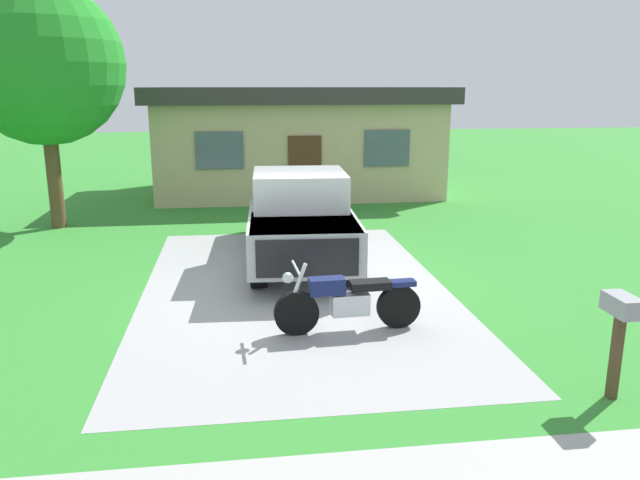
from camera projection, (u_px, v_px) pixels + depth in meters
name	position (u px, v px, depth m)	size (l,w,h in m)	color
ground_plane	(296.00, 289.00, 11.06)	(80.00, 80.00, 0.00)	#348832
driveway_pad	(296.00, 289.00, 11.06)	(5.39, 8.82, 0.01)	#A0A0A0
motorcycle	(347.00, 301.00, 9.09)	(2.21, 0.70, 1.09)	black
pickup_truck	(299.00, 214.00, 12.85)	(2.27, 5.71, 1.90)	black
mailbox	(620.00, 319.00, 7.00)	(0.26, 0.48, 1.26)	#4C3823
shade_tree	(42.00, 64.00, 14.95)	(3.94, 3.94, 6.04)	brown
neighbor_house	(297.00, 139.00, 20.84)	(9.60, 5.60, 3.50)	tan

